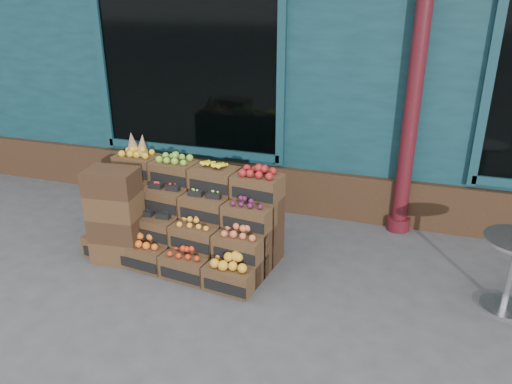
% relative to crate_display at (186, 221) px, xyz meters
% --- Properties ---
extents(ground, '(60.00, 60.00, 0.00)m').
position_rel_crate_display_xyz_m(ground, '(1.01, -0.71, -0.39)').
color(ground, '#3F3F41').
rests_on(ground, ground).
extents(shop_facade, '(12.00, 6.24, 4.80)m').
position_rel_crate_display_xyz_m(shop_facade, '(1.02, 4.40, 2.01)').
color(shop_facade, '#113139').
rests_on(shop_facade, ground).
extents(crate_display, '(2.12, 1.22, 1.26)m').
position_rel_crate_display_xyz_m(crate_display, '(0.00, 0.00, 0.00)').
color(crate_display, '#422D1A').
rests_on(crate_display, ground).
extents(spare_crates, '(0.56, 0.41, 1.04)m').
position_rel_crate_display_xyz_m(spare_crates, '(-0.64, -0.36, 0.13)').
color(spare_crates, '#422D1A').
rests_on(spare_crates, ground).
extents(shopkeeper, '(0.69, 0.48, 1.82)m').
position_rel_crate_display_xyz_m(shopkeeper, '(-0.92, 2.24, 0.52)').
color(shopkeeper, '#14471F').
rests_on(shopkeeper, ground).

